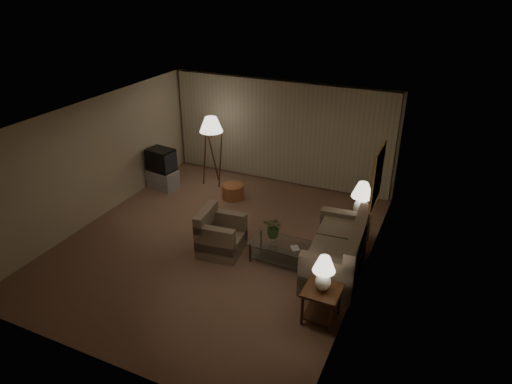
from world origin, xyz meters
TOP-DOWN VIEW (x-y plane):
  - ground at (0.00, 0.00)m, footprint 7.00×7.00m
  - room_shell at (0.02, 1.51)m, footprint 6.04×7.02m
  - sofa at (2.50, 0.03)m, footprint 2.03×1.23m
  - armchair at (0.24, -0.25)m, footprint 1.04×1.00m
  - side_table_near at (2.65, -1.32)m, footprint 0.58×0.58m
  - side_table_far at (2.65, 1.28)m, footprint 0.47×0.40m
  - table_lamp_near at (2.65, -1.32)m, footprint 0.36×0.36m
  - table_lamp_far at (2.65, 1.28)m, footprint 0.44×0.44m
  - coffee_table at (1.45, -0.07)m, footprint 1.20×0.66m
  - tv_cabinet at (-2.55, 1.74)m, footprint 0.89×0.69m
  - crt_tv at (-2.55, 1.74)m, footprint 0.79×0.66m
  - floor_lamp at (-1.48, 2.50)m, footprint 0.59×0.59m
  - ottoman at (-0.63, 1.96)m, footprint 0.70×0.70m
  - vase at (1.30, -0.07)m, footprint 0.17×0.17m
  - flowers at (1.30, -0.07)m, footprint 0.44×0.40m
  - book at (1.70, -0.17)m, footprint 0.23×0.25m

SIDE VIEW (x-z plane):
  - ground at x=0.00m, z-range 0.00..0.00m
  - ottoman at x=-0.63m, z-range 0.00..0.36m
  - tv_cabinet at x=-2.55m, z-range 0.00..0.50m
  - coffee_table at x=1.45m, z-range 0.07..0.49m
  - armchair at x=0.24m, z-range 0.00..0.72m
  - side_table_far at x=2.65m, z-range 0.09..0.69m
  - side_table_near at x=2.65m, z-range 0.12..0.72m
  - sofa at x=2.50m, z-range 0.00..0.84m
  - book at x=1.70m, z-range 0.41..0.43m
  - vase at x=1.30m, z-range 0.41..0.55m
  - flowers at x=1.30m, z-range 0.55..0.98m
  - crt_tv at x=-2.55m, z-range 0.50..1.07m
  - floor_lamp at x=-1.48m, z-range 0.04..1.87m
  - table_lamp_near at x=2.65m, z-range 0.66..1.28m
  - table_lamp_far at x=2.65m, z-range 0.67..1.42m
  - room_shell at x=0.02m, z-range 0.39..3.11m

